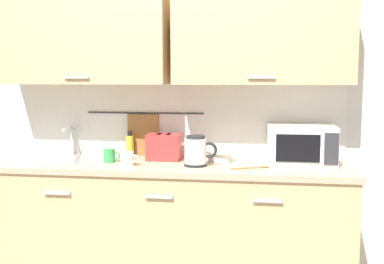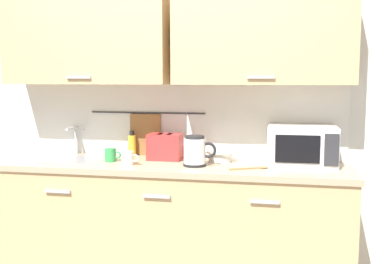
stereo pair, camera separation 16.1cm
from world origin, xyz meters
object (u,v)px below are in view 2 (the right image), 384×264
at_px(dish_soap_bottle, 132,145).
at_px(mug_by_kettle, 128,158).
at_px(electric_kettle, 195,151).
at_px(toaster, 165,147).
at_px(microwave, 302,145).
at_px(wooden_spoon, 254,168).
at_px(mug_near_sink, 111,155).
at_px(mixing_bowl, 220,155).

xyz_separation_m(dish_soap_bottle, mug_by_kettle, (0.09, -0.36, -0.04)).
bearing_deg(electric_kettle, toaster, 143.30).
xyz_separation_m(microwave, mug_by_kettle, (-1.17, -0.24, -0.09)).
height_order(microwave, toaster, microwave).
height_order(toaster, wooden_spoon, toaster).
xyz_separation_m(microwave, wooden_spoon, (-0.31, -0.20, -0.13)).
distance_m(microwave, toaster, 0.97).
xyz_separation_m(mug_near_sink, mixing_bowl, (0.77, 0.16, -0.00)).
xyz_separation_m(electric_kettle, mixing_bowl, (0.14, 0.20, -0.06)).
relative_size(mug_near_sink, mug_by_kettle, 1.00).
relative_size(dish_soap_bottle, mug_by_kettle, 1.63).
height_order(dish_soap_bottle, mug_near_sink, dish_soap_bottle).
bearing_deg(mug_by_kettle, dish_soap_bottle, 104.12).
bearing_deg(dish_soap_bottle, electric_kettle, -28.30).
bearing_deg(wooden_spoon, toaster, 161.26).
height_order(mug_near_sink, mug_by_kettle, same).
bearing_deg(mug_by_kettle, mixing_bowl, 23.65).
xyz_separation_m(microwave, dish_soap_bottle, (-1.26, 0.12, -0.05)).
relative_size(microwave, dish_soap_bottle, 2.35).
distance_m(microwave, mug_near_sink, 1.34).
bearing_deg(mug_by_kettle, wooden_spoon, 2.13).
xyz_separation_m(microwave, mug_near_sink, (-1.33, -0.13, -0.09)).
distance_m(electric_kettle, wooden_spoon, 0.41).
height_order(electric_kettle, mug_by_kettle, electric_kettle).
height_order(mug_by_kettle, wooden_spoon, mug_by_kettle).
distance_m(toaster, wooden_spoon, 0.71).
bearing_deg(mug_near_sink, microwave, 5.71).
bearing_deg(microwave, electric_kettle, -166.05).
bearing_deg(mug_near_sink, dish_soap_bottle, 73.37).
relative_size(electric_kettle, wooden_spoon, 0.87).
bearing_deg(microwave, mug_by_kettle, -168.59).
distance_m(electric_kettle, mixing_bowl, 0.26).
distance_m(microwave, dish_soap_bottle, 1.27).
distance_m(mug_near_sink, mug_by_kettle, 0.19).
height_order(dish_soap_bottle, wooden_spoon, dish_soap_bottle).
xyz_separation_m(microwave, mixing_bowl, (-0.57, 0.03, -0.09)).
bearing_deg(dish_soap_bottle, toaster, -19.10).
xyz_separation_m(mug_near_sink, mug_by_kettle, (0.16, -0.10, 0.00)).
bearing_deg(toaster, mug_near_sink, -156.84).
bearing_deg(dish_soap_bottle, mug_by_kettle, -75.88).
distance_m(dish_soap_bottle, mug_near_sink, 0.27).
relative_size(mixing_bowl, toaster, 0.84).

